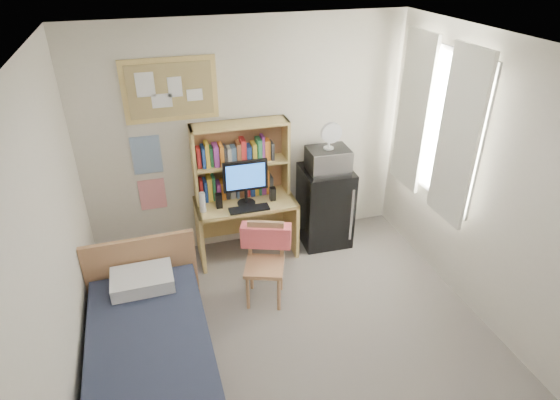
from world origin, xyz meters
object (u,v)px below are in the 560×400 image
object	(u,v)px
bed	(153,371)
desk_chair	(264,266)
mini_fridge	(325,205)
speaker_left	(219,201)
bulletin_board	(170,90)
desk	(246,227)
desk_fan	(329,137)
monitor	(246,183)
microwave	(328,159)
speaker_right	(273,194)

from	to	relation	value
bed	desk_chair	bearing A→B (deg)	36.67
mini_fridge	speaker_left	distance (m)	1.30
bulletin_board	desk_chair	size ratio (longest dim) A/B	1.13
bulletin_board	desk	bearing A→B (deg)	-23.40
desk	speaker_left	xyz separation A→B (m)	(-0.30, -0.06, 0.43)
speaker_left	desk_fan	bearing A→B (deg)	2.52
desk	speaker_left	distance (m)	0.53
mini_fridge	speaker_left	size ratio (longest dim) A/B	5.80
monitor	desk_fan	size ratio (longest dim) A/B	1.81
monitor	desk_fan	bearing A→B (deg)	3.30
bulletin_board	desk_chair	bearing A→B (deg)	-60.41
mini_fridge	microwave	xyz separation A→B (m)	(-0.00, -0.02, 0.61)
bed	desk_fan	size ratio (longest dim) A/B	6.84
desk_chair	desk_fan	xyz separation A→B (m)	(0.97, 0.83, 0.94)
desk	desk_chair	bearing A→B (deg)	-90.04
microwave	desk_fan	world-z (taller)	desk_fan
bulletin_board	microwave	distance (m)	1.84
desk	mini_fridge	distance (m)	0.97
desk	desk_fan	bearing A→B (deg)	-0.28
desk_fan	bulletin_board	bearing A→B (deg)	171.42
bulletin_board	desk	size ratio (longest dim) A/B	0.85
speaker_left	desk_fan	size ratio (longest dim) A/B	0.57
bed	speaker_left	size ratio (longest dim) A/B	11.91
microwave	mini_fridge	bearing A→B (deg)	90.00
monitor	microwave	world-z (taller)	microwave
bulletin_board	monitor	bearing A→B (deg)	-27.69
bulletin_board	desk_fan	size ratio (longest dim) A/B	3.30
monitor	speaker_right	distance (m)	0.35
desk_fan	speaker_left	bearing A→B (deg)	-176.29
monitor	bed	bearing A→B (deg)	-124.08
desk	speaker_left	bearing A→B (deg)	-168.69
bulletin_board	bed	distance (m)	2.64
monitor	speaker_left	bearing A→B (deg)	-180.00
microwave	desk_fan	distance (m)	0.27
speaker_left	microwave	xyz separation A→B (m)	(1.26, 0.04, 0.31)
speaker_left	speaker_right	size ratio (longest dim) A/B	1.06
speaker_left	desk_fan	xyz separation A→B (m)	(1.26, 0.04, 0.58)
bed	speaker_right	size ratio (longest dim) A/B	12.66
mini_fridge	bed	size ratio (longest dim) A/B	0.49
speaker_right	monitor	bearing A→B (deg)	-180.00
desk_fan	microwave	bearing A→B (deg)	2.05
desk_chair	desk	bearing A→B (deg)	109.86
speaker_left	speaker_right	world-z (taller)	speaker_left
speaker_left	bed	bearing A→B (deg)	-116.43
bulletin_board	desk	xyz separation A→B (m)	(0.66, -0.28, -1.57)
desk	bed	distance (m)	2.07
bulletin_board	microwave	xyz separation A→B (m)	(1.61, -0.30, -0.84)
monitor	desk_fan	distance (m)	1.04
monitor	desk_fan	world-z (taller)	desk_fan
bulletin_board	mini_fridge	size ratio (longest dim) A/B	0.99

